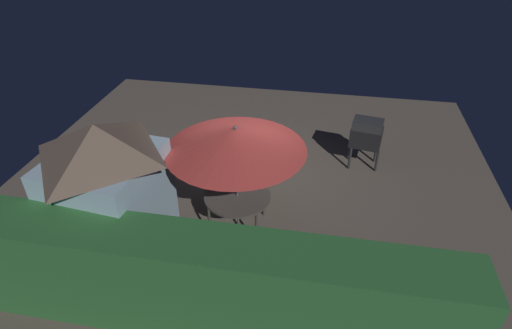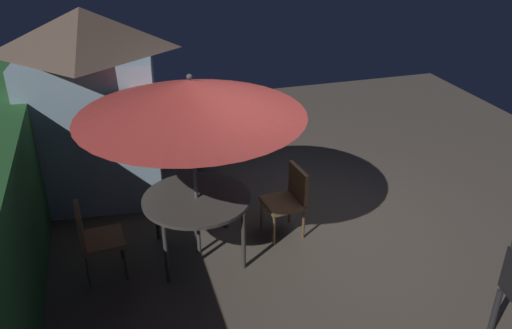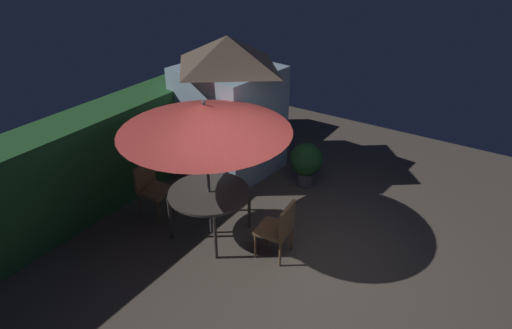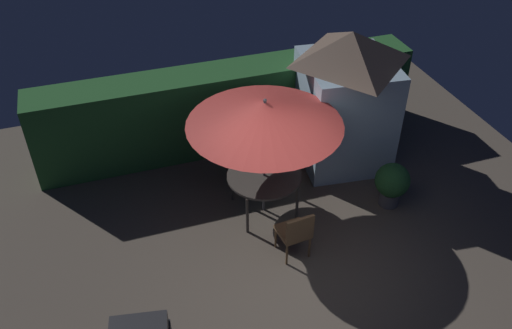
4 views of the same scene
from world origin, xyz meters
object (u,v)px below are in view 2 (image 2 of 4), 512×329
object	(u,v)px
potted_plant_by_shed	(206,141)
patio_table	(197,202)
patio_umbrella	(190,98)
chair_near_shed	(289,197)
chair_far_side	(94,236)
garden_shed	(93,103)

from	to	relation	value
potted_plant_by_shed	patio_table	bearing A→B (deg)	165.69
patio_table	potted_plant_by_shed	bearing A→B (deg)	-14.31
patio_umbrella	patio_table	bearing A→B (deg)	91.79
chair_near_shed	chair_far_side	world-z (taller)	same
patio_umbrella	chair_far_side	bearing A→B (deg)	93.75
garden_shed	chair_near_shed	distance (m)	2.99
garden_shed	potted_plant_by_shed	distance (m)	1.81
chair_near_shed	potted_plant_by_shed	bearing A→B (deg)	17.07
patio_table	chair_far_side	distance (m)	1.20
patio_table	chair_near_shed	bearing A→B (deg)	-84.65
patio_table	patio_umbrella	distance (m)	1.27
chair_far_side	potted_plant_by_shed	distance (m)	2.83
chair_near_shed	potted_plant_by_shed	xyz separation A→B (m)	(2.05, 0.63, -0.04)
chair_far_side	potted_plant_by_shed	size ratio (longest dim) A/B	1.08
patio_table	patio_umbrella	size ratio (longest dim) A/B	0.51
chair_far_side	potted_plant_by_shed	bearing A→B (deg)	-37.71
patio_umbrella	chair_far_side	distance (m)	1.88
garden_shed	potted_plant_by_shed	size ratio (longest dim) A/B	3.15
patio_table	chair_near_shed	distance (m)	1.20
patio_umbrella	chair_near_shed	distance (m)	1.89
garden_shed	patio_umbrella	size ratio (longest dim) A/B	1.06
garden_shed	potted_plant_by_shed	xyz separation A→B (m)	(0.21, -1.58, -0.86)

